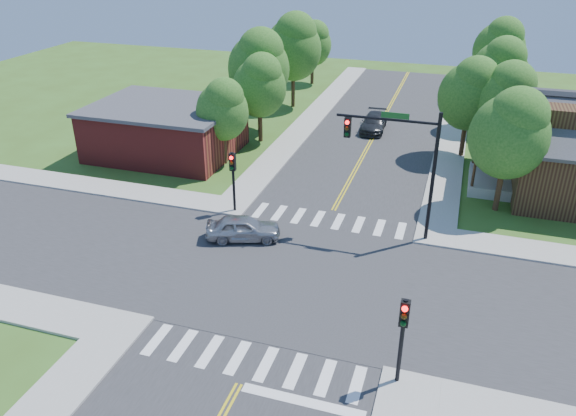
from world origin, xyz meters
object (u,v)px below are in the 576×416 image
(signal_pole_se, at_px, (403,327))
(signal_pole_nw, at_px, (233,171))
(signal_mast_ne, at_px, (402,154))
(car_silver, at_px, (243,228))
(car_dgrey, at_px, (374,123))

(signal_pole_se, height_order, signal_pole_nw, same)
(signal_mast_ne, relative_size, signal_pole_nw, 1.89)
(signal_pole_nw, bearing_deg, car_silver, -59.37)
(car_silver, distance_m, car_dgrey, 20.58)
(car_dgrey, bearing_deg, signal_mast_ne, -78.84)
(signal_pole_se, bearing_deg, signal_pole_nw, 135.00)
(signal_mast_ne, bearing_deg, signal_pole_nw, -179.93)
(signal_mast_ne, distance_m, signal_pole_se, 11.55)
(signal_pole_se, bearing_deg, signal_mast_ne, 98.56)
(signal_mast_ne, height_order, signal_pole_se, signal_mast_ne)
(signal_mast_ne, distance_m, signal_pole_nw, 9.76)
(signal_mast_ne, xyz_separation_m, car_dgrey, (-4.19, 17.35, -4.18))
(signal_mast_ne, relative_size, car_dgrey, 1.53)
(signal_pole_se, distance_m, car_dgrey, 29.23)
(signal_pole_nw, xyz_separation_m, car_silver, (1.72, -2.90, -1.98))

